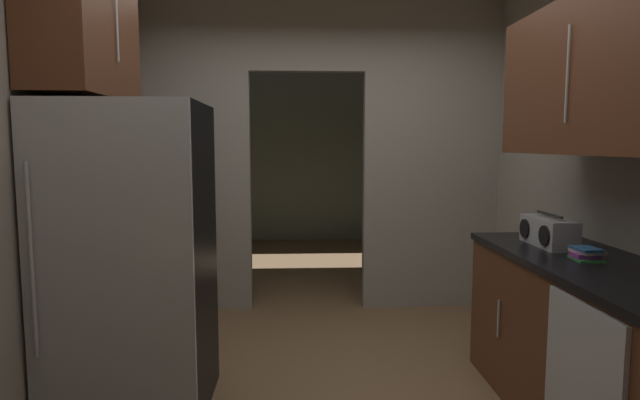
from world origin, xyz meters
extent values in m
plane|color=brown|center=(0.00, 0.00, 0.00)|extent=(20.00, 20.00, 0.00)
cube|color=#9E998C|center=(-1.11, 1.78, 1.37)|extent=(0.93, 0.12, 2.75)
cube|color=#9E998C|center=(0.97, 1.78, 1.37)|extent=(1.21, 0.12, 2.75)
cube|color=#9E998C|center=(-0.14, 1.78, 2.43)|extent=(1.02, 0.12, 0.63)
cube|color=gray|center=(0.00, 5.19, 1.37)|extent=(3.15, 0.10, 2.75)
cube|color=gray|center=(-1.53, 3.49, 1.37)|extent=(0.10, 3.41, 2.75)
cube|color=gray|center=(1.53, 3.49, 1.37)|extent=(0.10, 3.41, 2.75)
cube|color=#9E998C|center=(-1.63, -0.36, 1.37)|extent=(0.10, 4.28, 2.75)
cube|color=black|center=(-1.15, -0.01, 0.85)|extent=(0.81, 0.72, 1.70)
cube|color=#B7BABC|center=(-1.15, -0.39, 0.85)|extent=(0.81, 0.03, 1.70)
cylinder|color=#B7BABC|center=(-1.50, -0.42, 0.94)|extent=(0.02, 0.02, 0.94)
cube|color=brown|center=(1.25, -0.38, 0.43)|extent=(0.61, 1.77, 0.85)
cube|color=black|center=(1.25, -0.38, 0.87)|extent=(0.65, 1.77, 0.04)
cylinder|color=#B7BABC|center=(0.93, -0.77, 0.47)|extent=(0.01, 0.01, 0.22)
cylinder|color=#B7BABC|center=(0.93, 0.01, 0.47)|extent=(0.01, 0.01, 0.22)
cube|color=brown|center=(1.25, -0.38, 1.82)|extent=(0.34, 1.59, 0.78)
cylinder|color=#B7BABC|center=(1.07, -0.38, 1.82)|extent=(0.01, 0.01, 0.47)
cube|color=brown|center=(-1.40, 0.07, 2.23)|extent=(0.34, 0.89, 1.00)
cylinder|color=#B7BABC|center=(-1.22, 0.07, 2.23)|extent=(0.01, 0.01, 0.60)
cube|color=#B2B2B7|center=(1.22, 0.03, 0.98)|extent=(0.16, 0.41, 0.16)
cylinder|color=#262626|center=(1.22, 0.03, 1.08)|extent=(0.02, 0.29, 0.02)
cylinder|color=black|center=(1.13, -0.09, 0.98)|extent=(0.01, 0.11, 0.11)
cylinder|color=black|center=(1.13, 0.15, 0.98)|extent=(0.01, 0.11, 0.11)
cube|color=#388C47|center=(1.23, -0.35, 0.90)|extent=(0.14, 0.17, 0.01)
cube|color=#8C3893|center=(1.22, -0.35, 0.92)|extent=(0.12, 0.12, 0.02)
cube|color=beige|center=(1.24, -0.35, 0.94)|extent=(0.13, 0.16, 0.02)
cube|color=#2D609E|center=(1.23, -0.36, 0.95)|extent=(0.11, 0.15, 0.01)
camera|label=1|loc=(-0.25, -2.90, 1.48)|focal=29.33mm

